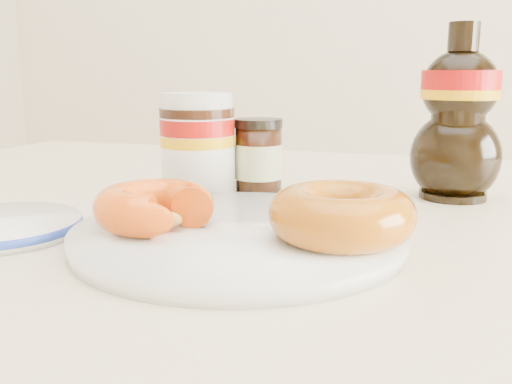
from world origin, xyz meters
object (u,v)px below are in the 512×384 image
(syrup_bottle, at_px, (458,113))
(blue_rim_saucer, at_px, (2,226))
(donut_whole, at_px, (341,214))
(dark_jar, at_px, (258,158))
(donut_bitten, at_px, (154,207))
(dining_table, at_px, (339,287))
(plate, at_px, (239,234))
(nutella_jar, at_px, (198,142))

(syrup_bottle, height_order, blue_rim_saucer, syrup_bottle)
(donut_whole, xyz_separation_m, dark_jar, (-0.13, 0.20, 0.01))
(donut_bitten, relative_size, donut_whole, 0.88)
(donut_whole, bearing_deg, dark_jar, 122.95)
(dining_table, bearing_deg, syrup_bottle, 44.11)
(donut_bitten, distance_m, blue_rim_saucer, 0.15)
(donut_bitten, bearing_deg, plate, 4.37)
(plate, relative_size, blue_rim_saucer, 2.01)
(dining_table, bearing_deg, donut_whole, -81.46)
(dining_table, distance_m, dark_jar, 0.18)
(dining_table, xyz_separation_m, plate, (-0.07, -0.13, 0.09))
(dining_table, height_order, donut_bitten, donut_bitten)
(dark_jar, bearing_deg, plate, -77.72)
(dining_table, height_order, plate, plate)
(dining_table, distance_m, blue_rim_saucer, 0.35)
(donut_bitten, distance_m, syrup_bottle, 0.37)
(plate, bearing_deg, nutella_jar, 123.55)
(donut_whole, distance_m, dark_jar, 0.24)
(nutella_jar, bearing_deg, syrup_bottle, 16.29)
(plate, bearing_deg, dining_table, 62.99)
(nutella_jar, bearing_deg, donut_whole, -41.07)
(nutella_jar, bearing_deg, blue_rim_saucer, -118.69)
(blue_rim_saucer, bearing_deg, syrup_bottle, 35.60)
(donut_bitten, relative_size, nutella_jar, 0.85)
(nutella_jar, relative_size, dark_jar, 1.34)
(plate, xyz_separation_m, donut_whole, (0.09, -0.01, 0.03))
(plate, xyz_separation_m, dark_jar, (-0.04, 0.19, 0.04))
(plate, distance_m, nutella_jar, 0.20)
(dining_table, xyz_separation_m, dark_jar, (-0.11, 0.06, 0.13))
(donut_bitten, height_order, syrup_bottle, syrup_bottle)
(syrup_bottle, bearing_deg, plate, -126.64)
(donut_bitten, height_order, donut_whole, donut_whole)
(syrup_bottle, bearing_deg, donut_bitten, -133.28)
(donut_bitten, distance_m, dark_jar, 0.22)
(donut_bitten, xyz_separation_m, nutella_jar, (-0.04, 0.18, 0.03))
(plate, distance_m, donut_bitten, 0.08)
(nutella_jar, bearing_deg, plate, -56.45)
(dining_table, height_order, nutella_jar, nutella_jar)
(donut_bitten, height_order, dark_jar, dark_jar)
(dining_table, relative_size, nutella_jar, 11.45)
(dining_table, xyz_separation_m, nutella_jar, (-0.17, 0.03, 0.15))
(nutella_jar, xyz_separation_m, syrup_bottle, (0.29, 0.08, 0.03))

